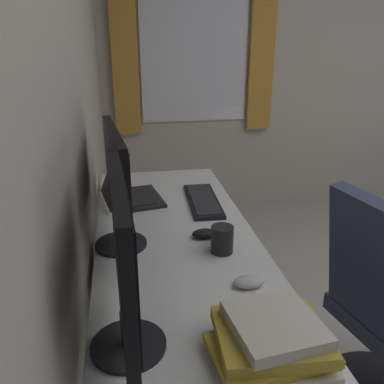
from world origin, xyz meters
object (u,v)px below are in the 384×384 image
Objects in this scene: keyboard_main at (203,201)px; mouse_main at (249,282)px; coffee_mug at (222,239)px; mouse_spare at (205,234)px; monitor_secondary at (117,182)px; drawer_pedestal at (174,325)px; monitor_primary at (124,259)px; laptop_leftmost at (129,192)px; book_stack_near at (273,339)px.

mouse_main reaches higher than keyboard_main.
mouse_spare is at bearing 18.57° from coffee_mug.
drawer_pedestal is at bearing -99.58° from monitor_secondary.
monitor_primary is (-0.53, 0.18, 0.65)m from drawer_pedestal.
laptop_leftmost is at bearing 30.12° from coffee_mug.
monitor_primary reaches higher than keyboard_main.
book_stack_near is at bearing 178.62° from keyboard_main.
mouse_main is (-0.72, -0.01, 0.01)m from keyboard_main.
mouse_main reaches higher than drawer_pedestal.
keyboard_main is at bearing 0.77° from mouse_main.
book_stack_near is at bearing -163.64° from laptop_leftmost.
coffee_mug is (0.24, 0.03, 0.04)m from mouse_main.
monitor_primary reaches higher than monitor_secondary.
mouse_spare reaches higher than drawer_pedestal.
mouse_main is 0.31m from book_stack_near.
laptop_leftmost is 2.72× the size of coffee_mug.
book_stack_near reaches higher than coffee_mug.
laptop_leftmost is (0.45, -0.04, -0.22)m from monitor_secondary.
monitor_secondary is at bearing 174.52° from laptop_leftmost.
keyboard_main is 4.08× the size of mouse_main.
mouse_main is 0.33× the size of book_stack_near.
keyboard_main is 0.36m from mouse_spare.
laptop_leftmost is 1.16m from book_stack_near.
keyboard_main is at bearing -10.23° from mouse_spare.
monitor_secondary reaches higher than mouse_spare.
monitor_primary is 1.52× the size of book_stack_near.
keyboard_main is 1.33× the size of book_stack_near.
keyboard_main is 3.40× the size of coffee_mug.
monitor_primary reaches higher than mouse_spare.
book_stack_near is (-1.11, -0.33, 0.01)m from laptop_leftmost.
laptop_leftmost is at bearing 24.20° from mouse_main.
drawer_pedestal is at bearing 153.26° from keyboard_main.
book_stack_near is (-0.31, 0.03, 0.04)m from mouse_main.
monitor_secondary is 1.60× the size of laptop_leftmost.
drawer_pedestal is 1.64× the size of keyboard_main.
drawer_pedestal is 0.48m from coffee_mug.
drawer_pedestal is at bearing 15.75° from book_stack_near.
drawer_pedestal is at bearing -18.72° from monitor_primary.
laptop_leftmost reaches higher than drawer_pedestal.
laptop_leftmost reaches higher than coffee_mug.
book_stack_near reaches higher than mouse_main.
monitor_secondary is at bearing 132.94° from keyboard_main.
mouse_main is (-0.80, -0.36, -0.03)m from laptop_leftmost.
laptop_leftmost is 3.26× the size of mouse_main.
monitor_secondary is 0.79m from book_stack_near.
keyboard_main is 4.08× the size of mouse_spare.
monitor_primary is at bearing 178.29° from laptop_leftmost.
monitor_primary is at bearing 151.08° from mouse_spare.
monitor_primary is 0.70m from mouse_spare.
monitor_primary is 1.04m from keyboard_main.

